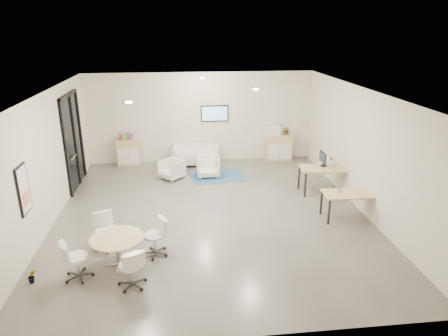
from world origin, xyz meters
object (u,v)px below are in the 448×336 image
Objects in this scene: armchair_right at (208,165)px; loveseat at (196,155)px; armchair_left at (172,168)px; desk_rear at (325,170)px; round_table at (117,241)px; sideboard_right at (278,147)px; desk_front at (350,196)px; sideboard_left at (129,152)px.

loveseat is at bearing 103.44° from armchair_right.
desk_rear is at bearing 25.84° from armchair_left.
desk_rear is 6.48m from round_table.
desk_rear is (0.63, -3.12, 0.20)m from sideboard_right.
round_table is at bearing -162.12° from desk_front.
sideboard_right reaches higher than round_table.
armchair_right is (1.18, 0.07, 0.04)m from armchair_left.
sideboard_left reaches higher than loveseat.
desk_rear is (3.67, -2.97, 0.35)m from loveseat.
sideboard_right reaches higher than desk_rear.
desk_rear reaches higher than armchair_right.
armchair_right reaches higher than desk_front.
armchair_left is at bearing -159.01° from sideboard_right.
desk_rear is at bearing 30.70° from round_table.
sideboard_right is 1.27× the size of armchair_right.
armchair_right reaches higher than round_table.
armchair_right is at bearing 158.35° from desk_rear.
loveseat is at bearing 146.27° from desk_rear.
loveseat is 1.56× the size of round_table.
loveseat is 1.24× the size of desk_front.
sideboard_left is at bearing 143.35° from desk_front.
desk_rear is 1.41× the size of round_table.
desk_front is (6.05, -4.89, 0.16)m from sideboard_left.
desk_front is (3.36, -3.45, 0.25)m from armchair_right.
armchair_right is 4.82m from desk_front.
sideboard_left is 6.46m from round_table.
round_table is at bearing -56.32° from armchair_left.
sideboard_left is at bearing -179.41° from armchair_left.
desk_front reaches higher than round_table.
desk_rear is (4.52, -1.63, 0.34)m from armchair_left.
sideboard_right is 1.41× the size of armchair_left.
loveseat is 2.22× the size of armchair_right.
sideboard_left is 1.24× the size of armchair_right.
loveseat is at bearing -177.14° from sideboard_right.
sideboard_left is at bearing -179.44° from loveseat.
sideboard_left is 2.37m from loveseat.
desk_front is at bearing 8.99° from armchair_left.
desk_rear reaches higher than desk_front.
armchair_left is at bearing 165.46° from desk_rear.
sideboard_left is at bearing 179.83° from sideboard_right.
sideboard_right is at bearing 52.46° from round_table.
desk_front is (0.02, -1.75, -0.06)m from desk_rear.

